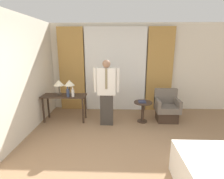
# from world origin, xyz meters

# --- Properties ---
(ground_plane) EXTENTS (16.00, 16.00, 0.00)m
(ground_plane) POSITION_xyz_m (0.00, 0.00, 0.00)
(ground_plane) COLOR #8C6B4C
(wall_back) EXTENTS (10.00, 0.06, 2.70)m
(wall_back) POSITION_xyz_m (0.00, 3.22, 1.35)
(wall_back) COLOR silver
(wall_back) RESTS_ON ground_plane
(curtain_sheer_center) EXTENTS (1.87, 0.06, 2.58)m
(curtain_sheer_center) POSITION_xyz_m (0.00, 3.09, 1.29)
(curtain_sheer_center) COLOR white
(curtain_sheer_center) RESTS_ON ground_plane
(curtain_drape_left) EXTENTS (0.79, 0.06, 2.58)m
(curtain_drape_left) POSITION_xyz_m (-1.37, 3.09, 1.29)
(curtain_drape_left) COLOR #B28442
(curtain_drape_left) RESTS_ON ground_plane
(curtain_drape_right) EXTENTS (0.79, 0.06, 2.58)m
(curtain_drape_right) POSITION_xyz_m (1.37, 3.09, 1.29)
(curtain_drape_right) COLOR #B28442
(curtain_drape_right) RESTS_ON ground_plane
(desk) EXTENTS (1.18, 0.46, 0.73)m
(desk) POSITION_xyz_m (-1.37, 2.16, 0.60)
(desk) COLOR #38281E
(desk) RESTS_ON ground_plane
(table_lamp_left) EXTENTS (0.28, 0.28, 0.41)m
(table_lamp_left) POSITION_xyz_m (-1.52, 2.23, 1.04)
(table_lamp_left) COLOR #4C4238
(table_lamp_left) RESTS_ON desk
(table_lamp_right) EXTENTS (0.28, 0.28, 0.41)m
(table_lamp_right) POSITION_xyz_m (-1.23, 2.23, 1.04)
(table_lamp_right) COLOR #4C4238
(table_lamp_right) RESTS_ON desk
(bottle_near_edge) EXTENTS (0.08, 0.08, 0.27)m
(bottle_near_edge) POSITION_xyz_m (-1.22, 2.01, 0.84)
(bottle_near_edge) COLOR #2D3851
(bottle_near_edge) RESTS_ON desk
(bottle_by_lamp) EXTENTS (0.08, 0.08, 0.25)m
(bottle_by_lamp) POSITION_xyz_m (-1.10, 2.05, 0.83)
(bottle_by_lamp) COLOR silver
(bottle_by_lamp) RESTS_ON desk
(person) EXTENTS (0.66, 0.22, 1.70)m
(person) POSITION_xyz_m (-0.20, 1.94, 0.92)
(person) COLOR #38332D
(person) RESTS_ON ground_plane
(armchair) EXTENTS (0.62, 0.55, 0.87)m
(armchair) POSITION_xyz_m (1.43, 2.24, 0.33)
(armchair) COLOR #38281E
(armchair) RESTS_ON ground_plane
(side_table) EXTENTS (0.49, 0.49, 0.56)m
(side_table) POSITION_xyz_m (0.76, 2.13, 0.38)
(side_table) COLOR #38281E
(side_table) RESTS_ON ground_plane
(book) EXTENTS (0.19, 0.20, 0.03)m
(book) POSITION_xyz_m (0.73, 2.12, 0.58)
(book) COLOR #2D334C
(book) RESTS_ON side_table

